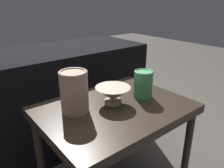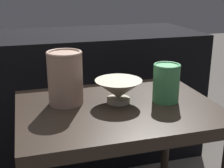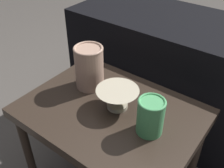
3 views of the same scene
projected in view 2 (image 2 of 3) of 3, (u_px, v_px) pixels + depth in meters
table at (118, 121)px, 1.06m from camera, size 0.66×0.49×0.49m
couch_backdrop at (84, 94)px, 1.65m from camera, size 1.17×0.50×0.65m
bowl at (118, 90)px, 1.06m from camera, size 0.16×0.16×0.08m
vase_textured_left at (65, 77)px, 1.03m from camera, size 0.12×0.12×0.18m
vase_colorful_right at (166, 82)px, 1.06m from camera, size 0.09×0.09×0.13m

